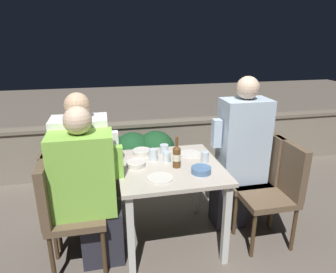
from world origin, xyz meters
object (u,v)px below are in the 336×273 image
Objects in this scene: person_blue_shirt at (239,154)px; person_white_polo at (88,172)px; chair_right_far at (257,169)px; person_green_blouse at (89,190)px; chair_left_far at (64,188)px; potted_plant at (59,166)px; chair_right_near at (277,184)px; beer_bottle at (177,156)px; chair_left_near at (62,204)px.

person_white_polo is at bearing 179.77° from person_blue_shirt.
chair_right_far is 0.64× the size of person_blue_shirt.
person_green_blouse is 1.30m from person_blue_shirt.
person_blue_shirt is at bearing 10.98° from person_green_blouse.
person_white_polo is (0.19, 0.00, 0.12)m from chair_left_far.
person_blue_shirt is at bearing -22.61° from potted_plant.
chair_right_near is 0.87m from beer_bottle.
chair_left_near is 1.68m from chair_right_far.
beer_bottle is at bearing -164.15° from person_blue_shirt.
person_green_blouse reaches higher than chair_right_near.
chair_right_near is (1.68, -0.05, 0.00)m from chair_left_near.
person_white_polo reaches higher than chair_right_far.
person_green_blouse is 0.69m from beer_bottle.
person_blue_shirt reaches higher than beer_bottle.
person_white_polo reaches higher than chair_right_near.
person_green_blouse is 5.01× the size of beer_bottle.
potted_plant is (-1.81, 0.67, -0.10)m from chair_right_far.
chair_right_near is 3.53× the size of beer_bottle.
chair_left_near and chair_left_far have the same top height.
chair_left_far is 0.94m from beer_bottle.
beer_bottle reaches higher than potted_plant.
chair_left_far is 3.53× the size of beer_bottle.
person_white_polo reaches higher than chair_left_far.
person_blue_shirt is 1.93× the size of potted_plant.
chair_right_far is at bearing 8.47° from chair_left_near.
chair_left_near is 1.24× the size of potted_plant.
chair_left_far is at bearing -78.75° from potted_plant.
person_blue_shirt reaches higher than chair_right_far.
person_green_blouse is 1.42× the size of chair_left_far.
person_blue_shirt is (-0.19, -0.00, 0.16)m from chair_right_far.
person_white_polo is (0.18, 0.25, 0.12)m from chair_left_near.
chair_right_near is at bearing -86.05° from chair_right_far.
chair_right_near is 1.24× the size of potted_plant.
chair_right_far is at bearing 93.95° from chair_right_near.
chair_right_far is at bearing 9.57° from person_green_blouse.
beer_bottle is at bearing 171.55° from chair_right_near.
person_white_polo is 1.47× the size of chair_right_near.
beer_bottle is (0.86, 0.08, 0.27)m from chair_left_near.
person_green_blouse is 1.42× the size of chair_right_near.
beer_bottle is at bearing -11.40° from chair_left_far.
chair_left_far is 0.69m from potted_plant.
person_white_polo is 5.19× the size of beer_bottle.
chair_left_far is 0.23m from person_white_polo.
potted_plant is (-1.01, 0.84, -0.37)m from beer_bottle.
chair_right_near is 0.64× the size of person_blue_shirt.
person_green_blouse reaches higher than chair_right_far.
potted_plant is at bearing 157.39° from person_blue_shirt.
person_blue_shirt is at bearing -0.20° from chair_left_far.
person_green_blouse is 0.96× the size of person_white_polo.
person_white_polo is at bearing 0.00° from chair_left_far.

